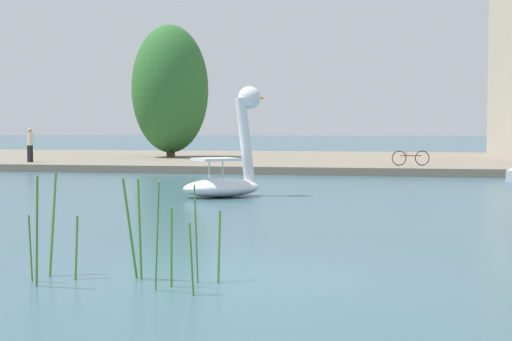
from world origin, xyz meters
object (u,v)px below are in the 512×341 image
swan_boat (228,168)px  person_on_path (30,145)px  tree_willow_overhanging (170,89)px  bicycle_parked (411,158)px

swan_boat → person_on_path: (-13.72, 13.35, 0.38)m
swan_boat → tree_willow_overhanging: 23.65m
swan_boat → person_on_path: bearing=135.8°
swan_boat → person_on_path: swan_boat is taller
person_on_path → bicycle_parked: (19.06, 0.18, -0.54)m
tree_willow_overhanging → bicycle_parked: 16.81m
swan_boat → person_on_path: 19.14m
tree_willow_overhanging → bicycle_parked: size_ratio=4.63×
swan_boat → tree_willow_overhanging: (-8.92, 21.61, 3.59)m
person_on_path → bicycle_parked: size_ratio=1.01×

